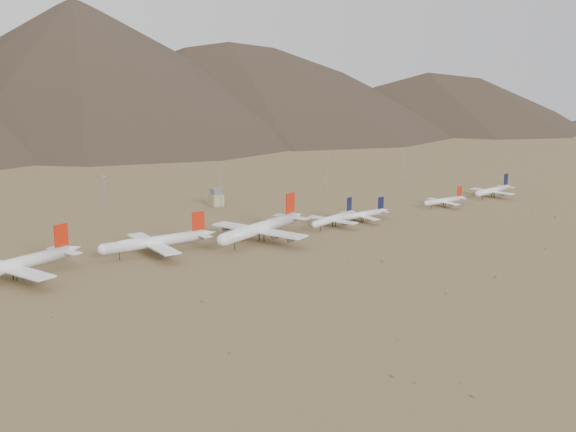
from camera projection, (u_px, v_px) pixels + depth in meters
ground at (274, 251)px, 372.91m from camera, size 3000.00×3000.00×0.00m
widebody_west at (12, 265)px, 322.70m from camera, size 67.71×54.16×21.14m
widebody_centre at (155, 241)px, 366.48m from camera, size 65.01×49.64×19.31m
widebody_east at (260, 228)px, 391.30m from camera, size 71.55×57.37×22.48m
narrowbody_a at (334, 218)px, 426.98m from camera, size 43.85×32.72×15.07m
narrowbody_b at (363, 214)px, 439.98m from camera, size 41.23×29.50×13.60m
narrowbody_c at (445, 201)px, 483.97m from camera, size 37.97×27.10×12.53m
narrowbody_d at (493, 190)px, 516.61m from camera, size 45.60×33.26×15.15m
control_tower at (216, 198)px, 485.57m from camera, size 8.00×8.00×12.00m
mast_west at (104, 194)px, 453.97m from camera, size 2.00×0.60×25.70m
mast_centre at (221, 189)px, 471.21m from camera, size 2.00×0.60×25.70m
mast_east at (328, 168)px, 556.82m from camera, size 2.00×0.60×25.70m
mast_far_east at (404, 166)px, 569.94m from camera, size 2.00×0.60×25.70m
desert_scrub at (452, 279)px, 325.97m from camera, size 439.73×171.98×0.88m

